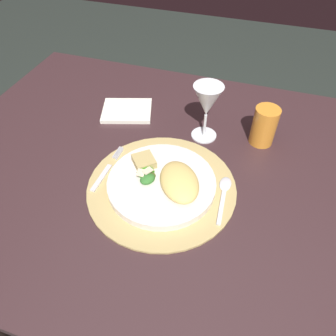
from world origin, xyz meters
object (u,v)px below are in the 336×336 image
object	(u,v)px
dining_table	(188,205)
amber_tumbler	(264,126)
fork	(106,171)
spoon	(224,191)
napkin	(127,111)
dinner_plate	(162,183)
wine_glass	(208,103)

from	to	relation	value
dining_table	amber_tumbler	xyz separation A→B (m)	(0.16, 0.17, 0.19)
fork	spoon	distance (m)	0.30
spoon	fork	bearing A→B (deg)	-174.97
spoon	amber_tumbler	size ratio (longest dim) A/B	1.34
napkin	spoon	bearing A→B (deg)	-33.35
dinner_plate	amber_tumbler	bearing A→B (deg)	49.97
fork	napkin	distance (m)	0.26
dinner_plate	fork	world-z (taller)	dinner_plate
fork	amber_tumbler	distance (m)	0.44
dinner_plate	spoon	distance (m)	0.15
dining_table	fork	world-z (taller)	fork
dining_table	amber_tumbler	distance (m)	0.30
spoon	dining_table	bearing A→B (deg)	155.10
fork	spoon	bearing A→B (deg)	5.03
dining_table	amber_tumbler	bearing A→B (deg)	48.04
dinner_plate	amber_tumbler	size ratio (longest dim) A/B	2.40
fork	amber_tumbler	bearing A→B (deg)	34.40
dining_table	napkin	bearing A→B (deg)	143.80
dinner_plate	fork	distance (m)	0.15
dinner_plate	dining_table	bearing A→B (deg)	54.98
dinner_plate	wine_glass	xyz separation A→B (m)	(0.05, 0.22, 0.10)
wine_glass	amber_tumbler	distance (m)	0.17
dinner_plate	fork	bearing A→B (deg)	178.85
fork	wine_glass	world-z (taller)	wine_glass
spoon	wine_glass	bearing A→B (deg)	115.71
wine_glass	napkin	bearing A→B (deg)	171.94
spoon	napkin	distance (m)	0.42
fork	wine_glass	distance (m)	0.32
wine_glass	amber_tumbler	size ratio (longest dim) A/B	1.49
dinner_plate	spoon	xyz separation A→B (m)	(0.15, 0.03, -0.01)
amber_tumbler	dinner_plate	bearing A→B (deg)	-130.03
wine_glass	spoon	bearing A→B (deg)	-64.29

